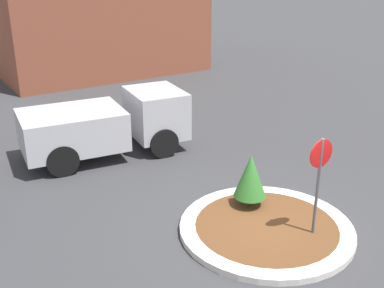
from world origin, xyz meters
The scene contains 6 objects.
ground_plane centered at (0.00, 0.00, 0.00)m, with size 120.00×120.00×0.00m, color #38383A.
traffic_island centered at (0.00, 0.00, 0.08)m, with size 4.11×4.11×0.15m.
stop_sign centered at (0.70, -0.81, 1.69)m, with size 0.65×0.07×2.47m.
island_shrub centered at (0.28, 0.99, 0.98)m, with size 0.82×0.82×1.39m.
utility_truck centered at (-1.28, 6.34, 1.06)m, with size 5.38×2.74×1.95m.
storefront_building centered at (3.22, 17.58, 2.83)m, with size 10.49×6.07×5.65m.
Camera 1 is at (-6.76, -7.34, 6.16)m, focal length 45.00 mm.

